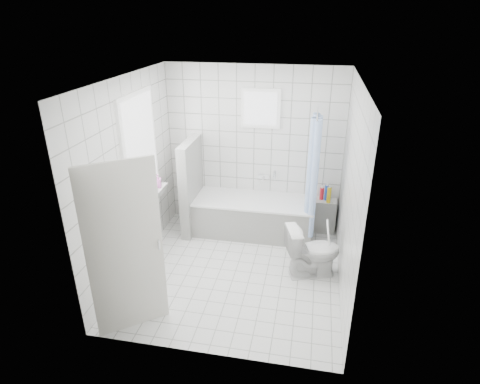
# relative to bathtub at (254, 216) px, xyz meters

# --- Properties ---
(ground) EXTENTS (3.00, 3.00, 0.00)m
(ground) POSITION_rel_bathtub_xyz_m (-0.07, -1.12, -0.29)
(ground) COLOR white
(ground) RESTS_ON ground
(ceiling) EXTENTS (3.00, 3.00, 0.00)m
(ceiling) POSITION_rel_bathtub_xyz_m (-0.07, -1.12, 2.31)
(ceiling) COLOR white
(ceiling) RESTS_ON ground
(wall_back) EXTENTS (2.80, 0.02, 2.60)m
(wall_back) POSITION_rel_bathtub_xyz_m (-0.07, 0.38, 1.01)
(wall_back) COLOR white
(wall_back) RESTS_ON ground
(wall_front) EXTENTS (2.80, 0.02, 2.60)m
(wall_front) POSITION_rel_bathtub_xyz_m (-0.07, -2.62, 1.01)
(wall_front) COLOR white
(wall_front) RESTS_ON ground
(wall_left) EXTENTS (0.02, 3.00, 2.60)m
(wall_left) POSITION_rel_bathtub_xyz_m (-1.47, -1.12, 1.01)
(wall_left) COLOR white
(wall_left) RESTS_ON ground
(wall_right) EXTENTS (0.02, 3.00, 2.60)m
(wall_right) POSITION_rel_bathtub_xyz_m (1.33, -1.12, 1.01)
(wall_right) COLOR white
(wall_right) RESTS_ON ground
(window_left) EXTENTS (0.01, 0.90, 1.40)m
(window_left) POSITION_rel_bathtub_xyz_m (-1.43, -0.82, 1.31)
(window_left) COLOR white
(window_left) RESTS_ON wall_left
(window_back) EXTENTS (0.50, 0.01, 0.50)m
(window_back) POSITION_rel_bathtub_xyz_m (0.03, 0.33, 1.66)
(window_back) COLOR white
(window_back) RESTS_ON wall_back
(window_sill) EXTENTS (0.18, 1.02, 0.08)m
(window_sill) POSITION_rel_bathtub_xyz_m (-1.38, -0.82, 0.57)
(window_sill) COLOR white
(window_sill) RESTS_ON wall_left
(door) EXTENTS (0.66, 0.52, 2.00)m
(door) POSITION_rel_bathtub_xyz_m (-1.00, -2.36, 0.71)
(door) COLOR silver
(door) RESTS_ON ground
(bathtub) EXTENTS (1.88, 0.77, 0.58)m
(bathtub) POSITION_rel_bathtub_xyz_m (0.00, 0.00, 0.00)
(bathtub) COLOR white
(bathtub) RESTS_ON ground
(partition_wall) EXTENTS (0.15, 0.85, 1.50)m
(partition_wall) POSITION_rel_bathtub_xyz_m (-1.00, -0.05, 0.46)
(partition_wall) COLOR white
(partition_wall) RESTS_ON ground
(tiled_ledge) EXTENTS (0.40, 0.24, 0.55)m
(tiled_ledge) POSITION_rel_bathtub_xyz_m (1.09, 0.25, -0.02)
(tiled_ledge) COLOR white
(tiled_ledge) RESTS_ON ground
(toilet) EXTENTS (0.81, 0.62, 0.74)m
(toilet) POSITION_rel_bathtub_xyz_m (0.96, -0.99, 0.08)
(toilet) COLOR white
(toilet) RESTS_ON ground
(curtain_rod) EXTENTS (0.02, 0.80, 0.02)m
(curtain_rod) POSITION_rel_bathtub_xyz_m (0.88, -0.02, 1.71)
(curtain_rod) COLOR silver
(curtain_rod) RESTS_ON wall_back
(shower_curtain) EXTENTS (0.14, 0.48, 1.78)m
(shower_curtain) POSITION_rel_bathtub_xyz_m (0.88, -0.16, 0.81)
(shower_curtain) COLOR #497AD6
(shower_curtain) RESTS_ON curtain_rod
(tub_faucet) EXTENTS (0.18, 0.06, 0.06)m
(tub_faucet) POSITION_rel_bathtub_xyz_m (0.10, 0.33, 0.56)
(tub_faucet) COLOR silver
(tub_faucet) RESTS_ON wall_back
(sill_bottles) EXTENTS (0.16, 0.77, 0.30)m
(sill_bottles) POSITION_rel_bathtub_xyz_m (-1.37, -0.87, 0.73)
(sill_bottles) COLOR #37F8F1
(sill_bottles) RESTS_ON window_sill
(ledge_bottles) EXTENTS (0.17, 0.16, 0.25)m
(ledge_bottles) POSITION_rel_bathtub_xyz_m (1.11, 0.24, 0.38)
(ledge_bottles) COLOR red
(ledge_bottles) RESTS_ON tiled_ledge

